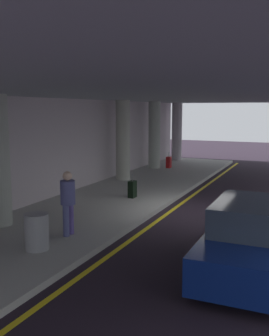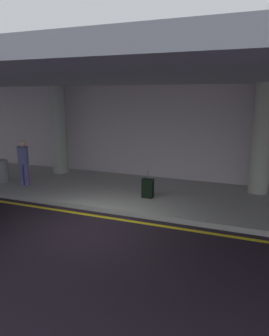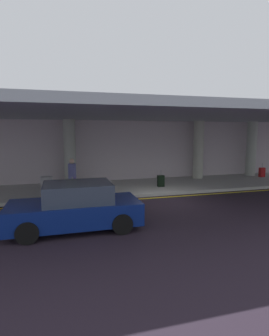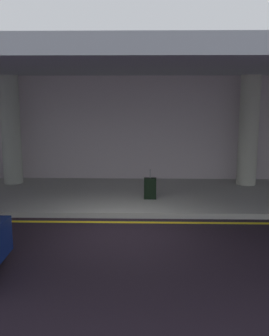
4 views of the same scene
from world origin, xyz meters
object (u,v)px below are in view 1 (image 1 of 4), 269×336
at_px(support_column_left_mid, 123,140).
at_px(person_waiting_for_ride, 68,199).
at_px(car_navy, 254,239).
at_px(suitcase_upright_primary, 132,189).
at_px(suitcase_upright_secondary, 169,162).
at_px(support_column_center, 154,135).
at_px(trash_bin_steel, 37,232).
at_px(support_column_right_mid, 177,131).

xyz_separation_m(support_column_left_mid, person_waiting_for_ride, (-8.01, -2.28, -0.86)).
bearing_deg(car_navy, suitcase_upright_primary, -129.73).
bearing_deg(person_waiting_for_ride, suitcase_upright_secondary, 3.22).
distance_m(support_column_left_mid, support_column_center, 4.00).
relative_size(person_waiting_for_ride, suitcase_upright_primary, 1.87).
bearing_deg(car_navy, support_column_left_mid, -135.05).
relative_size(suitcase_upright_primary, trash_bin_steel, 1.06).
bearing_deg(suitcase_upright_secondary, person_waiting_for_ride, 159.11).
bearing_deg(suitcase_upright_secondary, suitcase_upright_primary, 161.15).
relative_size(support_column_center, trash_bin_steel, 4.29).
distance_m(person_waiting_for_ride, suitcase_upright_primary, 4.76).
distance_m(person_waiting_for_ride, suitcase_upright_secondary, 12.46).
bearing_deg(suitcase_upright_secondary, trash_bin_steel, 158.14).
bearing_deg(support_column_center, trash_bin_steel, -170.55).
bearing_deg(suitcase_upright_secondary, support_column_center, 86.41).
distance_m(support_column_right_mid, person_waiting_for_ride, 16.19).
distance_m(support_column_right_mid, suitcase_upright_secondary, 4.03).
bearing_deg(car_navy, support_column_center, -145.75).
height_order(support_column_right_mid, trash_bin_steel, support_column_right_mid).
height_order(person_waiting_for_ride, trash_bin_steel, person_waiting_for_ride).
bearing_deg(suitcase_upright_primary, suitcase_upright_secondary, 36.83).
bearing_deg(trash_bin_steel, support_column_left_mid, 13.43).
height_order(support_column_left_mid, trash_bin_steel, support_column_left_mid).
distance_m(support_column_left_mid, suitcase_upright_primary, 4.13).
height_order(support_column_center, car_navy, support_column_center).
bearing_deg(support_column_left_mid, person_waiting_for_ride, -164.11).
height_order(support_column_center, person_waiting_for_ride, support_column_center).
relative_size(support_column_left_mid, support_column_right_mid, 1.00).
relative_size(car_navy, trash_bin_steel, 4.82).
height_order(suitcase_upright_primary, suitcase_upright_secondary, same).
xyz_separation_m(support_column_center, trash_bin_steel, (-13.21, -2.20, -1.40)).
distance_m(suitcase_upright_primary, trash_bin_steel, 5.91).
relative_size(car_navy, suitcase_upright_secondary, 4.56).
height_order(support_column_center, support_column_right_mid, same).
bearing_deg(support_column_right_mid, car_navy, -156.75).
bearing_deg(support_column_center, suitcase_upright_primary, -164.90).
relative_size(support_column_right_mid, trash_bin_steel, 4.29).
height_order(support_column_right_mid, car_navy, support_column_right_mid).
relative_size(support_column_left_mid, support_column_center, 1.00).
relative_size(support_column_right_mid, suitcase_upright_primary, 4.06).
xyz_separation_m(support_column_left_mid, suitcase_upright_secondary, (4.34, -0.74, -1.51)).
xyz_separation_m(support_column_right_mid, trash_bin_steel, (-17.21, -2.20, -1.40)).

